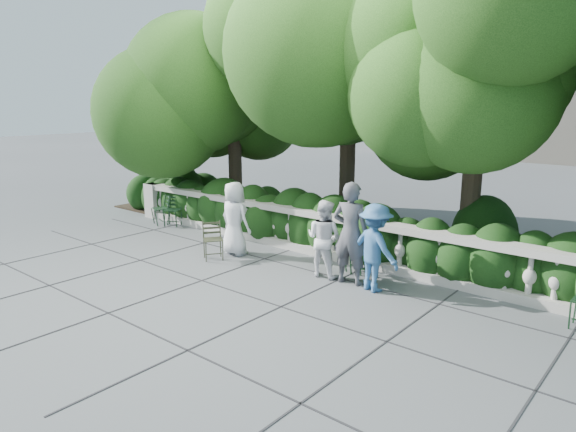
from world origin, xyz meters
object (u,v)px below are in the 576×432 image
Objects in this scene: chair_e at (353,274)px; chair_b at (171,227)px; person_woman_grey at (351,233)px; person_businessman at (235,218)px; person_casual_man at (324,238)px; chair_weathered at (215,261)px; person_older_blue at (375,248)px; chair_c at (358,277)px; chair_a at (156,225)px.

chair_b is at bearing -177.09° from chair_e.
person_woman_grey is (6.17, -0.59, 0.97)m from chair_b.
person_businessman reaches higher than person_casual_man.
person_older_blue reaches higher than chair_weathered.
chair_b is 6.12m from chair_c.
person_older_blue is (1.17, -0.06, 0.04)m from person_casual_man.
chair_b is 1.00× the size of chair_weathered.
person_businessman reaches higher than chair_a.
chair_a is at bearing -13.38° from person_woman_grey.
chair_e and chair_weathered have the same top height.
chair_weathered is at bearing 3.42° from chair_a.
chair_a is at bearing -175.27° from chair_c.
person_older_blue is (6.72, -0.62, 0.80)m from chair_b.
person_casual_man is at bearing -37.82° from chair_weathered.
chair_a is at bearing 166.81° from chair_b.
chair_b is 0.55× the size of person_casual_man.
chair_a is at bearing 106.57° from chair_weathered.
person_older_blue is (7.24, -0.51, 0.80)m from chair_a.
chair_e is (-0.17, 0.08, 0.00)m from chair_c.
person_businessman is 3.01m from person_woman_grey.
chair_e is (6.47, 0.01, 0.00)m from chair_a.
chair_c is 1.03m from person_casual_man.
chair_b is 0.43× the size of person_woman_grey.
chair_weathered is (-2.75, -1.21, 0.00)m from chair_e.
person_businessman is (3.16, -0.65, 0.82)m from chair_b.
chair_a is 3.90m from chair_weathered.
person_older_blue is (3.52, 0.69, 0.80)m from chair_weathered.
chair_e is at bearing -31.74° from chair_weathered.
person_casual_man reaches higher than chair_e.
chair_c is at bearing -91.79° from person_woman_grey.
person_casual_man is (-0.40, -0.46, 0.76)m from chair_e.
chair_b is (0.51, 0.11, 0.00)m from chair_a.
chair_e is 3.01m from chair_weathered.
person_woman_grey is (0.22, -0.49, 0.97)m from chair_e.
chair_a is at bearing -176.02° from chair_e.
chair_a is 6.77m from person_woman_grey.
person_older_blue reaches higher than person_casual_man.
chair_c is 0.52× the size of person_older_blue.
chair_a and chair_e have the same top height.
person_businessman is 1.02× the size of person_older_blue.
chair_c is 1.06m from person_woman_grey.
chair_weathered is 0.52× the size of person_older_blue.
chair_a is 1.00× the size of chair_weathered.
person_businessman is (-2.79, -0.55, 0.82)m from chair_e.
chair_e is 0.98m from person_casual_man.
person_woman_grey is at bearing 17.24° from chair_a.
chair_c is 3.10m from person_businessman.
chair_c is 1.00× the size of chair_e.
chair_b is 3.33m from person_businessman.
chair_c is at bearing -34.31° from chair_weathered.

